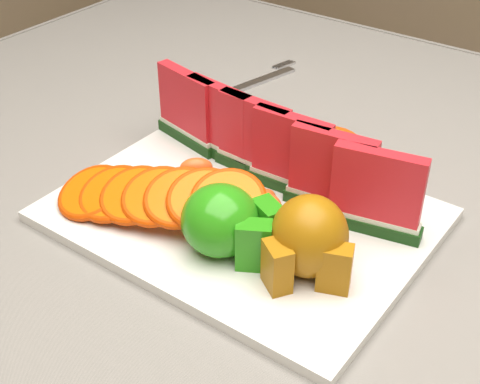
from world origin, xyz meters
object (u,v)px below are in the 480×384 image
at_px(apple_cluster, 227,223).
at_px(pear_cluster, 309,240).
at_px(fork, 256,82).
at_px(platter, 242,215).

xyz_separation_m(apple_cluster, pear_cluster, (0.08, 0.02, 0.01)).
height_order(apple_cluster, fork, apple_cluster).
bearing_deg(pear_cluster, apple_cluster, -167.52).
bearing_deg(apple_cluster, platter, 113.43).
xyz_separation_m(pear_cluster, fork, (-0.30, 0.34, -0.05)).
relative_size(platter, fork, 2.06).
relative_size(apple_cluster, fork, 0.57).
xyz_separation_m(platter, fork, (-0.19, 0.30, -0.00)).
distance_m(apple_cluster, fork, 0.42).
height_order(apple_cluster, pear_cluster, pear_cluster).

